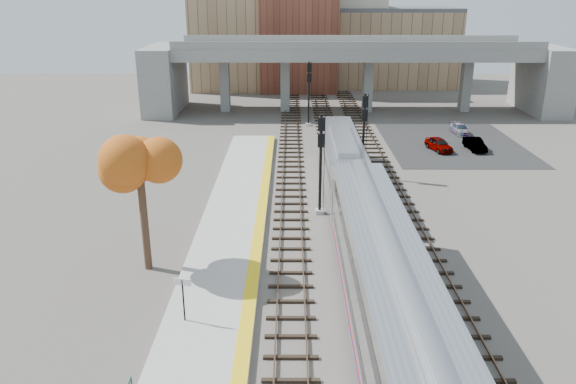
# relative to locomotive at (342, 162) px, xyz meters

# --- Properties ---
(ground) EXTENTS (160.00, 160.00, 0.00)m
(ground) POSITION_rel_locomotive_xyz_m (-1.00, -13.97, -2.28)
(ground) COLOR #47423D
(ground) RESTS_ON ground
(platform) EXTENTS (4.50, 60.00, 0.35)m
(platform) POSITION_rel_locomotive_xyz_m (-8.25, -13.97, -2.10)
(platform) COLOR #9E9E99
(platform) RESTS_ON ground
(yellow_strip) EXTENTS (0.70, 60.00, 0.01)m
(yellow_strip) POSITION_rel_locomotive_xyz_m (-6.35, -13.97, -1.92)
(yellow_strip) COLOR yellow
(yellow_strip) RESTS_ON platform
(tracks) EXTENTS (10.70, 95.00, 0.25)m
(tracks) POSITION_rel_locomotive_xyz_m (-0.07, -1.47, -2.20)
(tracks) COLOR black
(tracks) RESTS_ON ground
(overpass) EXTENTS (54.00, 12.00, 9.50)m
(overpass) POSITION_rel_locomotive_xyz_m (3.92, 31.03, 3.53)
(overpass) COLOR slate
(overpass) RESTS_ON ground
(buildings_far) EXTENTS (43.00, 21.00, 20.60)m
(buildings_far) POSITION_rel_locomotive_xyz_m (0.26, 52.60, 5.60)
(buildings_far) COLOR tan
(buildings_far) RESTS_ON ground
(parking_lot) EXTENTS (14.00, 18.00, 0.04)m
(parking_lot) POSITION_rel_locomotive_xyz_m (13.00, 14.03, -2.26)
(parking_lot) COLOR black
(parking_lot) RESTS_ON ground
(locomotive) EXTENTS (3.02, 19.05, 4.10)m
(locomotive) POSITION_rel_locomotive_xyz_m (0.00, 0.00, 0.00)
(locomotive) COLOR #A8AAB2
(locomotive) RESTS_ON ground
(coach) EXTENTS (3.03, 25.00, 5.00)m
(coach) POSITION_rel_locomotive_xyz_m (-0.00, -22.61, 0.52)
(coach) COLOR #A8AAB2
(coach) RESTS_ON ground
(signal_mast_near) EXTENTS (0.60, 0.64, 7.39)m
(signal_mast_near) POSITION_rel_locomotive_xyz_m (-2.10, -5.70, 1.45)
(signal_mast_near) COLOR #9E9E99
(signal_mast_near) RESTS_ON ground
(signal_mast_mid) EXTENTS (0.60, 0.64, 7.32)m
(signal_mast_mid) POSITION_rel_locomotive_xyz_m (2.00, 2.82, 1.40)
(signal_mast_mid) COLOR #9E9E99
(signal_mast_mid) RESTS_ON ground
(signal_mast_far) EXTENTS (0.60, 0.64, 7.58)m
(signal_mast_far) POSITION_rel_locomotive_xyz_m (-2.10, 22.23, 1.58)
(signal_mast_far) COLOR #9E9E99
(signal_mast_far) RESTS_ON ground
(station_sign) EXTENTS (0.89, 0.22, 2.27)m
(station_sign) POSITION_rel_locomotive_xyz_m (-9.38, -20.30, -0.30)
(station_sign) COLOR black
(station_sign) RESTS_ON platform
(tree) EXTENTS (3.60, 3.60, 8.37)m
(tree) POSITION_rel_locomotive_xyz_m (-12.63, -14.23, 3.93)
(tree) COLOR #382619
(tree) RESTS_ON ground
(car_a) EXTENTS (2.47, 4.11, 1.31)m
(car_a) POSITION_rel_locomotive_xyz_m (10.82, 11.30, -1.58)
(car_a) COLOR #99999E
(car_a) RESTS_ON parking_lot
(car_b) EXTENTS (1.58, 3.82, 1.23)m
(car_b) POSITION_rel_locomotive_xyz_m (14.52, 11.43, -1.62)
(car_b) COLOR #99999E
(car_b) RESTS_ON parking_lot
(car_c) EXTENTS (1.79, 3.83, 1.08)m
(car_c) POSITION_rel_locomotive_xyz_m (14.98, 18.36, -1.70)
(car_c) COLOR #99999E
(car_c) RESTS_ON parking_lot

